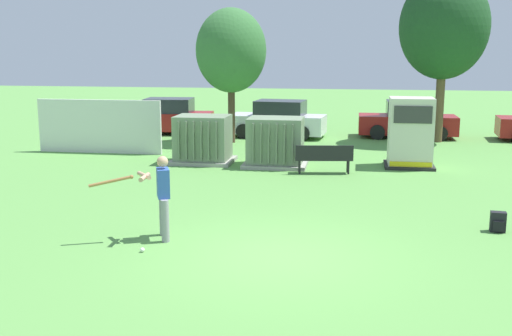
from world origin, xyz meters
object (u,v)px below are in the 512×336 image
at_px(generator_enclosure, 410,133).
at_px(parked_car_left_of_center, 278,120).
at_px(sports_ball, 142,250).
at_px(parked_car_leftmost, 167,117).
at_px(park_bench, 324,157).
at_px(transformer_mid_west, 276,143).
at_px(parked_car_right_of_center, 408,120).
at_px(transformer_west, 203,140).
at_px(backpack, 498,222).
at_px(batter, 161,193).

relative_size(generator_enclosure, parked_car_left_of_center, 0.53).
distance_m(sports_ball, parked_car_leftmost, 16.79).
bearing_deg(generator_enclosure, park_bench, -150.16).
bearing_deg(transformer_mid_west, generator_enclosure, 6.63).
distance_m(transformer_mid_west, park_bench, 1.99).
bearing_deg(park_bench, generator_enclosure, 29.84).
xyz_separation_m(park_bench, parked_car_right_of_center, (3.24, 8.51, 0.22)).
bearing_deg(generator_enclosure, parked_car_left_of_center, 129.93).
xyz_separation_m(transformer_west, parked_car_leftmost, (-3.38, 6.75, -0.04)).
distance_m(parked_car_leftmost, parked_car_right_of_center, 10.86).
bearing_deg(parked_car_right_of_center, parked_car_left_of_center, -172.36).
height_order(transformer_west, transformer_mid_west, same).
bearing_deg(sports_ball, transformer_west, 96.82).
height_order(generator_enclosure, backpack, generator_enclosure).
relative_size(transformer_mid_west, parked_car_leftmost, 0.49).
xyz_separation_m(parked_car_leftmost, parked_car_left_of_center, (5.17, -0.30, 0.00)).
relative_size(generator_enclosure, batter, 1.32).
xyz_separation_m(batter, backpack, (7.00, 1.60, -0.76)).
height_order(batter, backpack, batter).
distance_m(transformer_west, batter, 8.60).
xyz_separation_m(backpack, parked_car_left_of_center, (-6.45, 13.36, 0.54)).
bearing_deg(park_bench, parked_car_left_of_center, 107.43).
bearing_deg(parked_car_left_of_center, backpack, -64.24).
bearing_deg(parked_car_leftmost, generator_enclosure, -32.06).
xyz_separation_m(generator_enclosure, parked_car_leftmost, (-10.34, 6.48, -0.38)).
height_order(transformer_west, parked_car_leftmost, same).
xyz_separation_m(transformer_mid_west, batter, (-1.32, -8.27, 0.19)).
distance_m(transformer_west, park_bench, 4.43).
bearing_deg(park_bench, transformer_mid_west, 147.67).
distance_m(park_bench, parked_car_right_of_center, 9.11).
relative_size(transformer_west, backpack, 4.77).
height_order(transformer_mid_west, generator_enclosure, generator_enclosure).
distance_m(transformer_west, parked_car_leftmost, 7.55).
height_order(generator_enclosure, parked_car_right_of_center, generator_enclosure).
bearing_deg(sports_ball, park_bench, 69.08).
height_order(transformer_west, sports_ball, transformer_west).
relative_size(generator_enclosure, parked_car_leftmost, 0.53).
bearing_deg(parked_car_left_of_center, batter, -92.13).
relative_size(transformer_west, parked_car_leftmost, 0.49).
relative_size(transformer_mid_west, parked_car_right_of_center, 0.50).
xyz_separation_m(generator_enclosure, backpack, (1.28, -7.18, -0.92)).
bearing_deg(generator_enclosure, batter, -123.11).
bearing_deg(batter, backpack, 12.87).
relative_size(park_bench, parked_car_leftmost, 0.43).
bearing_deg(parked_car_leftmost, batter, -73.17).
height_order(generator_enclosure, park_bench, generator_enclosure).
bearing_deg(batter, transformer_west, 98.25).
bearing_deg(batter, parked_car_leftmost, 106.83).
bearing_deg(sports_ball, transformer_mid_west, 81.15).
bearing_deg(parked_car_leftmost, park_bench, -46.63).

